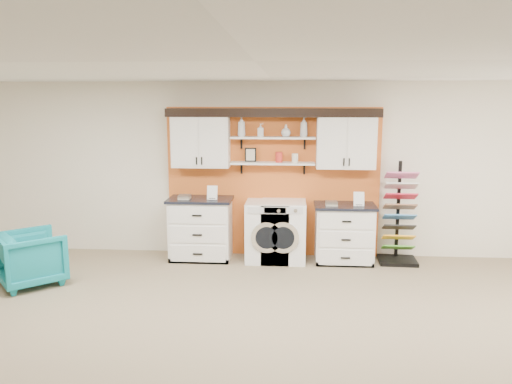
# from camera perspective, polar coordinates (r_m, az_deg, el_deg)

# --- Properties ---
(ceiling) EXTENTS (10.00, 10.00, 0.00)m
(ceiling) POSITION_cam_1_polar(r_m,az_deg,el_deg) (4.00, -0.14, 14.75)
(ceiling) COLOR white
(ceiling) RESTS_ON wall_back
(wall_back) EXTENTS (10.00, 0.00, 10.00)m
(wall_back) POSITION_cam_1_polar(r_m,az_deg,el_deg) (8.06, 1.95, 2.57)
(wall_back) COLOR silver
(wall_back) RESTS_ON floor
(accent_panel) EXTENTS (3.40, 0.07, 2.40)m
(accent_panel) POSITION_cam_1_polar(r_m,az_deg,el_deg) (8.05, 1.93, 1.12)
(accent_panel) COLOR #D26123
(accent_panel) RESTS_ON wall_back
(upper_cabinet_left) EXTENTS (0.90, 0.35, 0.84)m
(upper_cabinet_left) POSITION_cam_1_polar(r_m,az_deg,el_deg) (7.92, -6.32, 5.87)
(upper_cabinet_left) COLOR white
(upper_cabinet_left) RESTS_ON wall_back
(upper_cabinet_right) EXTENTS (0.90, 0.35, 0.84)m
(upper_cabinet_right) POSITION_cam_1_polar(r_m,az_deg,el_deg) (7.84, 10.24, 5.72)
(upper_cabinet_right) COLOR white
(upper_cabinet_right) RESTS_ON wall_back
(shelf_lower) EXTENTS (1.32, 0.28, 0.03)m
(shelf_lower) POSITION_cam_1_polar(r_m,az_deg,el_deg) (7.84, 1.90, 3.31)
(shelf_lower) COLOR white
(shelf_lower) RESTS_ON wall_back
(shelf_upper) EXTENTS (1.32, 0.28, 0.03)m
(shelf_upper) POSITION_cam_1_polar(r_m,az_deg,el_deg) (7.80, 1.92, 6.23)
(shelf_upper) COLOR white
(shelf_upper) RESTS_ON wall_back
(crown_molding) EXTENTS (3.30, 0.41, 0.13)m
(crown_molding) POSITION_cam_1_polar(r_m,az_deg,el_deg) (7.80, 1.94, 9.15)
(crown_molding) COLOR black
(crown_molding) RESTS_ON wall_back
(picture_frame) EXTENTS (0.18, 0.02, 0.22)m
(picture_frame) POSITION_cam_1_polar(r_m,az_deg,el_deg) (7.90, -0.63, 4.28)
(picture_frame) COLOR black
(picture_frame) RESTS_ON shelf_lower
(canister_red) EXTENTS (0.11, 0.11, 0.16)m
(canister_red) POSITION_cam_1_polar(r_m,az_deg,el_deg) (7.83, 2.64, 3.99)
(canister_red) COLOR red
(canister_red) RESTS_ON shelf_lower
(canister_cream) EXTENTS (0.10, 0.10, 0.14)m
(canister_cream) POSITION_cam_1_polar(r_m,az_deg,el_deg) (7.83, 4.47, 3.90)
(canister_cream) COLOR silver
(canister_cream) RESTS_ON shelf_lower
(base_cabinet_left) EXTENTS (1.01, 0.66, 0.99)m
(base_cabinet_left) POSITION_cam_1_polar(r_m,az_deg,el_deg) (8.00, -6.32, -4.17)
(base_cabinet_left) COLOR white
(base_cabinet_left) RESTS_ON floor
(base_cabinet_right) EXTENTS (0.94, 0.66, 0.92)m
(base_cabinet_right) POSITION_cam_1_polar(r_m,az_deg,el_deg) (7.93, 10.02, -4.66)
(base_cabinet_right) COLOR white
(base_cabinet_right) RESTS_ON floor
(washer) EXTENTS (0.68, 0.71, 0.95)m
(washer) POSITION_cam_1_polar(r_m,az_deg,el_deg) (7.89, 1.34, -4.47)
(washer) COLOR white
(washer) RESTS_ON floor
(dryer) EXTENTS (0.68, 0.71, 0.95)m
(dryer) POSITION_cam_1_polar(r_m,az_deg,el_deg) (7.88, 3.16, -4.47)
(dryer) COLOR white
(dryer) RESTS_ON floor
(sample_rack) EXTENTS (0.59, 0.50, 1.58)m
(sample_rack) POSITION_cam_1_polar(r_m,az_deg,el_deg) (8.08, 15.98, -4.24)
(sample_rack) COLOR black
(sample_rack) RESTS_ON floor
(armchair) EXTENTS (1.13, 1.13, 0.74)m
(armchair) POSITION_cam_1_polar(r_m,az_deg,el_deg) (7.56, -24.28, -6.89)
(armchair) COLOR #0F7D8A
(armchair) RESTS_ON floor
(soap_bottle_a) EXTENTS (0.14, 0.14, 0.32)m
(soap_bottle_a) POSITION_cam_1_polar(r_m,az_deg,el_deg) (7.83, -1.67, 7.51)
(soap_bottle_a) COLOR silver
(soap_bottle_a) RESTS_ON shelf_upper
(soap_bottle_b) EXTENTS (0.10, 0.09, 0.20)m
(soap_bottle_b) POSITION_cam_1_polar(r_m,az_deg,el_deg) (7.81, 0.52, 7.09)
(soap_bottle_b) COLOR silver
(soap_bottle_b) RESTS_ON shelf_upper
(soap_bottle_c) EXTENTS (0.15, 0.15, 0.19)m
(soap_bottle_c) POSITION_cam_1_polar(r_m,az_deg,el_deg) (7.79, 3.43, 7.01)
(soap_bottle_c) COLOR silver
(soap_bottle_c) RESTS_ON shelf_upper
(soap_bottle_d) EXTENTS (0.14, 0.13, 0.31)m
(soap_bottle_d) POSITION_cam_1_polar(r_m,az_deg,el_deg) (7.79, 5.49, 7.43)
(soap_bottle_d) COLOR silver
(soap_bottle_d) RESTS_ON shelf_upper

